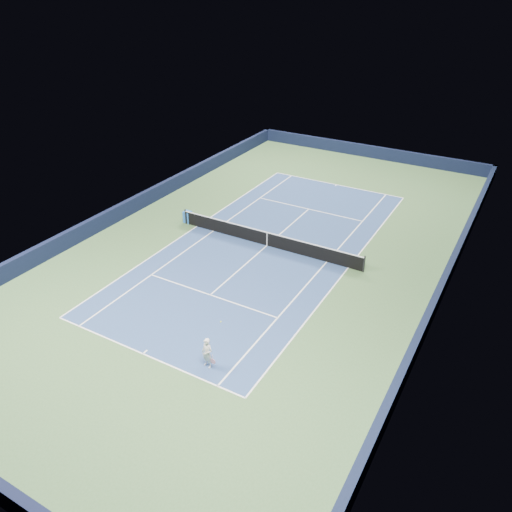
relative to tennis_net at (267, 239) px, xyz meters
The scene contains 19 objects.
ground 0.50m from the tennis_net, ahead, with size 40.00×40.00×0.00m, color #395930.
wall_far 19.83m from the tennis_net, 90.00° to the left, with size 22.00×0.35×1.10m, color black.
wall_right 10.83m from the tennis_net, ahead, with size 0.35×40.00×1.10m, color black.
wall_left 10.83m from the tennis_net, behind, with size 0.35×40.00×1.10m, color #111633.
court_surface 0.50m from the tennis_net, ahead, with size 10.97×23.77×0.01m, color navy.
baseline_far 11.90m from the tennis_net, 90.00° to the left, with size 10.97×0.08×0.00m, color white.
baseline_near 11.90m from the tennis_net, 90.00° to the right, with size 10.97×0.08×0.00m, color white.
sideline_doubles_right 5.51m from the tennis_net, ahead, with size 0.08×23.77×0.00m, color white.
sideline_doubles_left 5.51m from the tennis_net, behind, with size 0.08×23.77×0.00m, color white.
sideline_singles_right 4.14m from the tennis_net, ahead, with size 0.08×23.77×0.00m, color white.
sideline_singles_left 4.14m from the tennis_net, behind, with size 0.08×23.77×0.00m, color white.
service_line_far 6.42m from the tennis_net, 90.00° to the left, with size 8.23×0.08×0.00m, color white.
service_line_near 6.42m from the tennis_net, 90.00° to the right, with size 8.23×0.08×0.00m, color white.
center_service_line 0.50m from the tennis_net, ahead, with size 0.08×12.80×0.00m, color white.
center_mark_far 11.75m from the tennis_net, 90.00° to the left, with size 0.08×0.30×0.00m, color white.
center_mark_near 11.75m from the tennis_net, 90.00° to the right, with size 0.08×0.30×0.00m, color white.
tennis_net is the anchor object (origin of this frame).
sponsor_cube 6.40m from the tennis_net, behind, with size 0.56×0.48×0.83m.
tennis_player 11.49m from the tennis_net, 74.51° to the right, with size 0.75×1.25×1.88m.
Camera 1 is at (13.24, -24.54, 15.37)m, focal length 35.00 mm.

